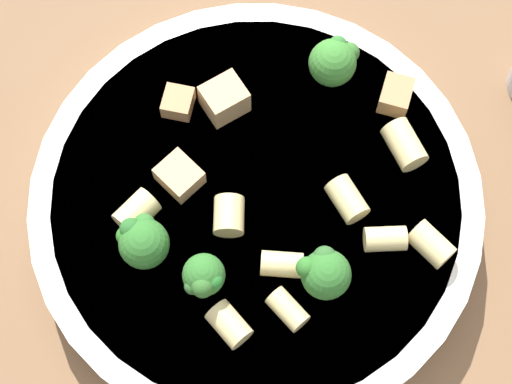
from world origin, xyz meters
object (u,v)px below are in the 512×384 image
object	(u,v)px
broccoli_floret_3	(334,62)
rigatoni_0	(347,199)
pasta_bowl	(256,207)
chicken_chunk_2	(179,176)
rigatoni_6	(288,309)
rigatoni_7	(282,264)
broccoli_floret_2	(143,242)
chicken_chunk_3	(224,99)
chicken_chunk_0	(396,95)
rigatoni_5	(431,244)
rigatoni_8	(385,239)
rigatoni_2	(137,212)
rigatoni_3	(229,324)
broccoli_floret_1	(325,273)
broccoli_floret_0	(204,278)
chicken_chunk_1	(178,102)
rigatoni_4	(229,216)
rigatoni_1	(404,145)

from	to	relation	value
broccoli_floret_3	rigatoni_0	distance (m)	0.09
pasta_bowl	chicken_chunk_2	world-z (taller)	chicken_chunk_2
rigatoni_6	rigatoni_7	bearing A→B (deg)	158.21
broccoli_floret_2	chicken_chunk_3	bearing A→B (deg)	126.23
chicken_chunk_0	rigatoni_7	bearing A→B (deg)	-61.94
rigatoni_5	rigatoni_8	world-z (taller)	rigatoni_5
pasta_bowl	rigatoni_2	bearing A→B (deg)	-108.56
rigatoni_3	chicken_chunk_3	xyz separation A→B (m)	(-0.12, 0.06, 0.00)
broccoli_floret_1	broccoli_floret_0	bearing A→B (deg)	-116.43
pasta_bowl	chicken_chunk_1	size ratio (longest dim) A/B	14.53
rigatoni_3	rigatoni_7	xyz separation A→B (m)	(-0.02, 0.04, -0.00)
chicken_chunk_1	rigatoni_7	bearing A→B (deg)	2.71
pasta_bowl	broccoli_floret_1	size ratio (longest dim) A/B	7.43
rigatoni_3	rigatoni_8	world-z (taller)	rigatoni_3
chicken_chunk_3	chicken_chunk_2	bearing A→B (deg)	-56.50
rigatoni_0	rigatoni_2	size ratio (longest dim) A/B	1.07
broccoli_floret_1	rigatoni_3	world-z (taller)	broccoli_floret_1
chicken_chunk_0	chicken_chunk_1	world-z (taller)	chicken_chunk_0
rigatoni_4	rigatoni_8	size ratio (longest dim) A/B	0.91
rigatoni_3	rigatoni_6	xyz separation A→B (m)	(0.01, 0.03, -0.00)
rigatoni_0	rigatoni_4	xyz separation A→B (m)	(-0.02, -0.07, 0.00)
rigatoni_8	rigatoni_1	bearing A→B (deg)	137.72
rigatoni_1	rigatoni_3	distance (m)	0.15
pasta_bowl	rigatoni_8	bearing A→B (deg)	41.04
rigatoni_1	rigatoni_4	size ratio (longest dim) A/B	1.29
broccoli_floret_0	rigatoni_7	world-z (taller)	broccoli_floret_0
rigatoni_1	broccoli_floret_3	bearing A→B (deg)	-168.39
rigatoni_1	broccoli_floret_2	bearing A→B (deg)	-95.72
broccoli_floret_3	chicken_chunk_1	world-z (taller)	broccoli_floret_3
rigatoni_7	rigatoni_3	bearing A→B (deg)	-68.89
pasta_bowl	broccoli_floret_2	bearing A→B (deg)	-90.94
broccoli_floret_1	chicken_chunk_1	distance (m)	0.14
pasta_bowl	chicken_chunk_3	distance (m)	0.07
rigatoni_6	chicken_chunk_3	world-z (taller)	chicken_chunk_3
pasta_bowl	chicken_chunk_3	bearing A→B (deg)	169.19
pasta_bowl	chicken_chunk_0	distance (m)	0.11
broccoli_floret_2	rigatoni_4	distance (m)	0.05
broccoli_floret_0	rigatoni_6	distance (m)	0.05
pasta_bowl	chicken_chunk_2	bearing A→B (deg)	-132.71
rigatoni_5	chicken_chunk_3	distance (m)	0.15
rigatoni_0	chicken_chunk_3	xyz separation A→B (m)	(-0.09, -0.03, 0.00)
rigatoni_0	rigatoni_6	bearing A→B (deg)	-57.13
broccoli_floret_0	broccoli_floret_3	bearing A→B (deg)	122.11
rigatoni_3	rigatoni_5	size ratio (longest dim) A/B	0.95
broccoli_floret_2	rigatoni_8	size ratio (longest dim) A/B	1.35
rigatoni_8	broccoli_floret_3	bearing A→B (deg)	165.62
broccoli_floret_0	broccoli_floret_3	size ratio (longest dim) A/B	0.94
pasta_bowl	broccoli_floret_3	distance (m)	0.10
rigatoni_0	rigatoni_4	distance (m)	0.07
broccoli_floret_0	rigatoni_6	xyz separation A→B (m)	(0.03, 0.03, -0.01)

